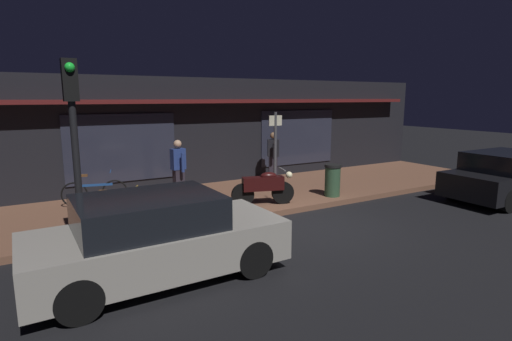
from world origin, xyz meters
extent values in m
plane|color=black|center=(0.00, 0.00, 0.00)|extent=(60.00, 60.00, 0.00)
cube|color=brown|center=(0.00, 3.00, 0.07)|extent=(18.00, 4.00, 0.15)
cube|color=black|center=(0.00, 6.40, 1.80)|extent=(18.00, 2.80, 3.60)
cube|color=#262838|center=(-3.20, 4.98, 1.50)|extent=(3.20, 0.04, 2.00)
cube|color=#262838|center=(3.20, 4.98, 1.50)|extent=(3.20, 0.04, 2.00)
cube|color=#591919|center=(0.00, 4.75, 2.85)|extent=(16.20, 0.50, 0.12)
cylinder|color=black|center=(-0.86, 1.85, 0.45)|extent=(0.61, 0.29, 0.60)
cylinder|color=black|center=(0.20, 1.54, 0.45)|extent=(0.61, 0.29, 0.60)
cube|color=black|center=(-0.33, 1.69, 0.73)|extent=(1.13, 0.58, 0.36)
ellipsoid|color=black|center=(-0.19, 1.65, 0.93)|extent=(0.49, 0.36, 0.20)
sphere|color=#F9EDB7|center=(0.36, 1.49, 0.93)|extent=(0.18, 0.18, 0.18)
cylinder|color=gray|center=(0.17, 1.55, 1.10)|extent=(0.18, 0.54, 0.03)
torus|color=black|center=(-4.67, 4.00, 0.48)|extent=(0.65, 0.20, 0.66)
torus|color=black|center=(-3.70, 3.77, 0.48)|extent=(0.65, 0.20, 0.66)
cube|color=#1E478C|center=(-4.19, 3.89, 0.70)|extent=(0.88, 0.25, 0.06)
cube|color=brown|center=(-4.43, 3.94, 0.97)|extent=(0.21, 0.13, 0.06)
cylinder|color=#1E478C|center=(-3.78, 3.79, 1.05)|extent=(0.12, 0.41, 0.02)
torus|color=black|center=(-4.52, 1.90, 0.48)|extent=(0.60, 0.35, 0.66)
torus|color=black|center=(-3.64, 1.42, 0.48)|extent=(0.60, 0.35, 0.66)
cube|color=#B78C2D|center=(-4.08, 1.66, 0.70)|extent=(0.81, 0.47, 0.06)
cube|color=brown|center=(-4.30, 1.78, 0.97)|extent=(0.21, 0.17, 0.06)
cylinder|color=#B78C2D|center=(-3.71, 1.46, 1.05)|extent=(0.22, 0.38, 0.02)
cube|color=#28232D|center=(-2.04, 3.41, 0.57)|extent=(0.31, 0.24, 0.85)
cube|color=navy|center=(-2.04, 3.41, 1.29)|extent=(0.41, 0.28, 0.58)
sphere|color=tan|center=(-2.04, 3.41, 1.71)|extent=(0.22, 0.22, 0.22)
cylinder|color=navy|center=(-2.08, 3.67, 1.22)|extent=(0.10, 0.10, 0.52)
cylinder|color=navy|center=(-2.00, 3.16, 1.22)|extent=(0.10, 0.10, 0.52)
cube|color=#28232D|center=(1.58, 4.17, 0.57)|extent=(0.34, 0.31, 0.85)
cube|color=black|center=(1.58, 4.17, 1.29)|extent=(0.44, 0.37, 0.58)
sphere|color=#8C6647|center=(1.58, 4.17, 1.71)|extent=(0.22, 0.22, 0.22)
cylinder|color=black|center=(1.46, 3.94, 1.22)|extent=(0.12, 0.12, 0.52)
cylinder|color=black|center=(1.70, 4.40, 1.22)|extent=(0.12, 0.12, 0.52)
cylinder|color=#47474C|center=(0.76, 2.79, 1.35)|extent=(0.09, 0.09, 2.40)
cube|color=beige|center=(0.76, 2.79, 2.30)|extent=(0.44, 0.03, 0.30)
cylinder|color=#2D4C33|center=(1.91, 1.51, 0.57)|extent=(0.44, 0.44, 0.85)
cylinder|color=black|center=(1.91, 1.51, 1.04)|extent=(0.48, 0.48, 0.08)
cylinder|color=black|center=(-4.95, 0.33, 1.80)|extent=(0.12, 0.12, 3.60)
cube|color=black|center=(-4.95, 0.33, 3.25)|extent=(0.24, 0.24, 0.70)
sphere|color=#1ED838|center=(-4.95, 0.20, 3.45)|extent=(0.16, 0.16, 0.16)
cylinder|color=black|center=(-2.59, -0.12, 0.32)|extent=(0.64, 0.23, 0.64)
cylinder|color=black|center=(-2.57, -1.68, 0.32)|extent=(0.64, 0.23, 0.64)
cylinder|color=black|center=(-5.29, -0.16, 0.32)|extent=(0.64, 0.23, 0.64)
cylinder|color=black|center=(-5.27, -1.72, 0.32)|extent=(0.64, 0.23, 0.64)
cube|color=#9E998E|center=(-3.93, -0.92, 0.55)|extent=(4.13, 1.82, 0.68)
cube|color=black|center=(-4.08, -0.93, 1.10)|extent=(2.22, 1.63, 0.64)
cylinder|color=black|center=(7.80, -0.18, 0.32)|extent=(0.64, 0.23, 0.64)
cylinder|color=black|center=(5.10, -0.15, 0.32)|extent=(0.64, 0.23, 0.64)
cylinder|color=black|center=(5.09, -1.71, 0.32)|extent=(0.64, 0.23, 0.64)
cube|color=black|center=(6.44, -0.95, 0.55)|extent=(4.12, 1.80, 0.68)
cube|color=black|center=(6.29, -0.95, 1.10)|extent=(2.22, 1.62, 0.64)
camera|label=1|loc=(-5.72, -7.15, 2.96)|focal=28.15mm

